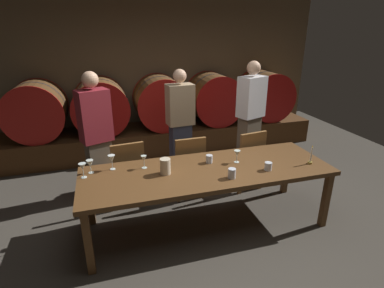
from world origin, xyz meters
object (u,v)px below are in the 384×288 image
(dining_table, at_px, (208,174))
(chair_center, at_px, (188,164))
(chair_right, at_px, (247,157))
(cup_left, at_px, (209,159))
(chair_left, at_px, (128,170))
(guest_left, at_px, (97,136))
(cup_center, at_px, (232,173))
(cup_right, at_px, (268,166))
(wine_barrel_center, at_px, (161,102))
(guest_center, at_px, (180,125))
(wine_barrel_right, at_px, (214,99))
(wine_glass_far_left, at_px, (82,167))
(candle_center, at_px, (311,158))
(wine_glass_left, at_px, (90,164))
(wine_glass_right, at_px, (144,159))
(wine_glass_far_right, at_px, (237,154))
(wine_barrel_far_left, at_px, (36,111))
(wine_glass_center, at_px, (112,159))
(pitcher, at_px, (165,166))
(wine_barrel_far_right, at_px, (264,95))
(guest_right, at_px, (250,120))
(wine_barrel_left, at_px, (101,106))

(dining_table, relative_size, chair_center, 3.12)
(chair_right, distance_m, cup_left, 0.95)
(chair_left, height_order, guest_left, guest_left)
(cup_center, xyz_separation_m, cup_right, (0.46, 0.06, -0.01))
(wine_barrel_center, height_order, guest_center, guest_center)
(wine_barrel_right, xyz_separation_m, chair_center, (-1.02, -1.82, -0.42))
(wine_glass_far_left, xyz_separation_m, cup_right, (1.93, -0.39, -0.08))
(candle_center, bearing_deg, guest_center, 127.10)
(wine_glass_left, bearing_deg, chair_right, 10.61)
(wine_barrel_right, xyz_separation_m, wine_glass_right, (-1.66, -2.27, -0.08))
(wine_glass_far_left, distance_m, wine_glass_right, 0.64)
(wine_glass_far_right, bearing_deg, guest_center, 105.90)
(wine_barrel_far_left, relative_size, chair_center, 1.07)
(wine_barrel_right, distance_m, wine_glass_center, 2.98)
(wine_barrel_far_left, relative_size, cup_right, 10.48)
(dining_table, height_order, pitcher, pitcher)
(wine_barrel_center, xyz_separation_m, pitcher, (-0.44, -2.47, -0.10))
(wine_glass_left, bearing_deg, wine_barrel_far_right, 33.98)
(wine_glass_far_right, bearing_deg, wine_barrel_center, 99.63)
(chair_right, bearing_deg, wine_glass_far_right, 44.50)
(guest_left, bearing_deg, chair_left, 116.04)
(pitcher, bearing_deg, wine_barrel_center, 79.94)
(wine_glass_far_right, bearing_deg, wine_glass_far_left, 176.47)
(guest_right, distance_m, candle_center, 1.27)
(guest_center, relative_size, wine_glass_center, 9.80)
(wine_barrel_left, relative_size, guest_left, 0.55)
(cup_left, bearing_deg, wine_barrel_far_right, 49.55)
(wine_barrel_far_left, relative_size, wine_barrel_far_right, 1.00)
(wine_barrel_center, relative_size, cup_left, 10.11)
(guest_center, distance_m, wine_glass_center, 1.45)
(wine_barrel_right, xyz_separation_m, wine_glass_center, (-2.00, -2.20, -0.06))
(chair_right, height_order, cup_right, chair_right)
(wine_barrel_far_right, height_order, wine_glass_left, wine_barrel_far_right)
(cup_center, bearing_deg, cup_left, 102.94)
(dining_table, height_order, chair_center, chair_center)
(wine_barrel_left, xyz_separation_m, wine_glass_center, (0.07, -2.20, -0.06))
(chair_right, bearing_deg, chair_center, -9.82)
(chair_right, xyz_separation_m, wine_glass_far_right, (-0.44, -0.58, 0.34))
(wine_barrel_far_left, relative_size, wine_glass_right, 6.36)
(candle_center, distance_m, wine_glass_center, 2.23)
(wine_barrel_left, bearing_deg, candle_center, -50.16)
(wine_barrel_far_left, bearing_deg, guest_right, -24.88)
(wine_glass_far_left, xyz_separation_m, cup_center, (1.47, -0.45, -0.07))
(wine_barrel_right, relative_size, cup_left, 10.11)
(dining_table, bearing_deg, wine_barrel_left, 113.36)
(guest_center, xyz_separation_m, cup_center, (0.14, -1.58, -0.06))
(wine_glass_far_left, bearing_deg, guest_center, 40.34)
(wine_glass_left, height_order, cup_center, wine_glass_left)
(dining_table, relative_size, chair_right, 3.12)
(chair_left, height_order, wine_glass_center, wine_glass_center)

